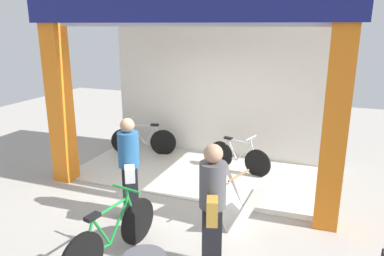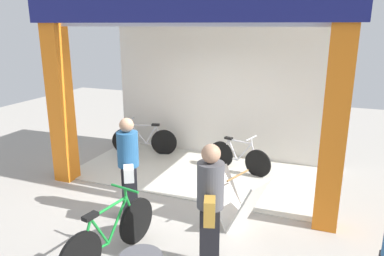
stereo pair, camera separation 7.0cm
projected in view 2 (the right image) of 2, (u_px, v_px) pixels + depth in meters
The scene contains 8 objects.
ground_plane at pixel (179, 199), 6.58m from camera, with size 18.52×18.52×0.00m, color #9E9991.
shop_facade at pixel (206, 78), 7.26m from camera, with size 5.46×2.83×3.67m.
bicycle_inside_0 at pixel (144, 140), 8.76m from camera, with size 1.52×0.52×0.86m.
bicycle_inside_1 at pixel (239, 157), 7.71m from camera, with size 1.42×0.50×0.81m.
bicycle_parked_0 at pixel (110, 236), 4.76m from camera, with size 0.46×1.67×0.93m.
sandwich_board_sign at pixel (237, 201), 5.58m from camera, with size 0.98×0.79×0.86m.
pedestrian_0 at pixel (129, 167), 5.76m from camera, with size 0.52×0.63×1.64m.
pedestrian_2 at pixel (210, 208), 4.43m from camera, with size 0.41×0.60×1.67m.
Camera 2 is at (2.43, -5.47, 3.00)m, focal length 34.46 mm.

